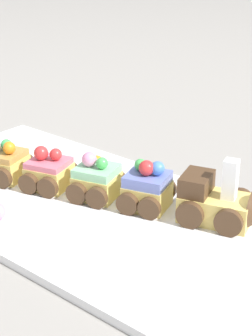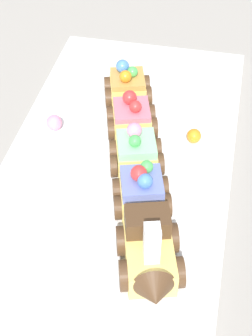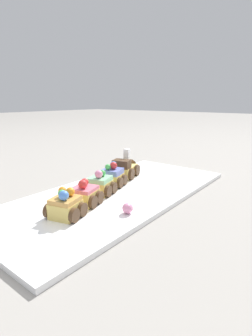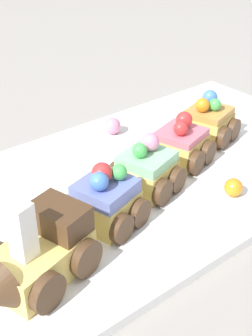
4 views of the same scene
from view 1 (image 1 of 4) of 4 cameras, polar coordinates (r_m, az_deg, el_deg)
The scene contains 8 objects.
ground_plane at distance 0.80m, azimuth -2.14°, elevation -5.17°, with size 10.00×10.00×0.00m, color gray.
display_board at distance 0.80m, azimuth -2.14°, elevation -4.79°, with size 0.74×0.33×0.01m, color white.
cake_train_locomotive at distance 0.77m, azimuth 9.66°, elevation -3.63°, with size 0.13×0.10×0.09m.
cake_car_blueberry at distance 0.80m, azimuth 2.19°, elevation -2.17°, with size 0.08×0.09×0.07m.
cake_car_mint at distance 0.83m, azimuth -2.99°, elevation -1.35°, with size 0.08×0.09×0.07m.
cake_car_strawberry at distance 0.86m, azimuth -7.81°, elevation -0.47°, with size 0.08×0.09×0.07m.
cake_car_caramel at distance 0.91m, azimuth -12.20°, elevation 0.45°, with size 0.08×0.09×0.07m.
gumball_orange at distance 0.93m, azimuth -3.00°, elevation 0.61°, with size 0.02×0.02×0.02m, color orange.
Camera 1 is at (0.47, -0.52, 0.39)m, focal length 60.00 mm.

